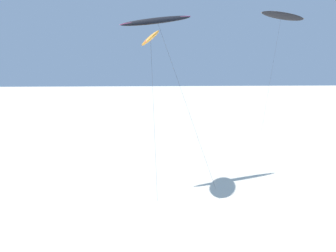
% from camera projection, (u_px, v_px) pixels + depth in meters
% --- Properties ---
extents(flying_kite_1, '(7.14, 12.28, 13.46)m').
position_uv_depth(flying_kite_1, '(157.00, 21.00, 35.24)').
color(flying_kite_1, black).
rests_on(flying_kite_1, ground).
extents(flying_kite_5, '(2.35, 12.19, 11.93)m').
position_uv_depth(flying_kite_5, '(151.00, 38.00, 32.69)').
color(flying_kite_5, orange).
rests_on(flying_kite_5, ground).
extents(flying_kite_8, '(6.13, 9.57, 16.67)m').
position_uv_depth(flying_kite_8, '(281.00, 16.00, 55.03)').
color(flying_kite_8, black).
rests_on(flying_kite_8, ground).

